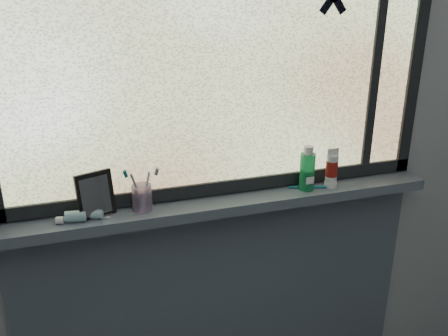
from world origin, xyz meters
TOP-DOWN VIEW (x-y plane):
  - wall_back at (0.00, 1.30)m, footprint 3.00×0.01m
  - windowsill at (0.00, 1.23)m, footprint 1.62×0.14m
  - sill_apron at (0.00, 1.29)m, footprint 1.62×0.02m
  - window_pane at (0.00, 1.28)m, footprint 1.50×0.01m
  - frame_bottom at (0.00, 1.28)m, footprint 1.60×0.03m
  - frame_right at (0.78, 1.28)m, footprint 0.05×0.03m
  - frame_mullion at (0.60, 1.28)m, footprint 0.03×0.03m
  - vanity_mirror at (-0.46, 1.24)m, footprint 0.14×0.10m
  - toothpaste_tube at (-0.51, 1.21)m, footprint 0.22×0.09m
  - toothbrush_cup at (-0.30, 1.24)m, footprint 0.08×0.08m
  - toothbrush_lying at (0.34, 1.23)m, footprint 0.21×0.08m
  - mouthwash_bottle at (0.32, 1.22)m, footprint 0.06×0.06m
  - cream_tube at (0.42, 1.22)m, footprint 0.06×0.06m

SIDE VIEW (x-z plane):
  - sill_apron at x=0.00m, z-range 0.00..0.98m
  - windowsill at x=0.00m, z-range 0.98..1.02m
  - toothbrush_lying at x=0.34m, z-range 1.02..1.03m
  - toothpaste_tube at x=-0.51m, z-range 1.02..1.06m
  - frame_bottom at x=0.00m, z-range 1.02..1.07m
  - toothbrush_cup at x=-0.30m, z-range 1.02..1.11m
  - vanity_mirror at x=-0.46m, z-range 1.02..1.18m
  - cream_tube at x=0.42m, z-range 1.05..1.16m
  - mouthwash_bottle at x=0.32m, z-range 1.04..1.18m
  - wall_back at x=0.00m, z-range 0.00..2.50m
  - frame_right at x=0.78m, z-range 0.98..2.08m
  - window_pane at x=0.00m, z-range 1.03..2.03m
  - frame_mullion at x=0.60m, z-range 1.03..2.03m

